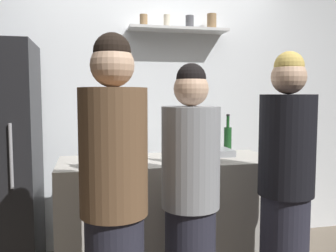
{
  "coord_description": "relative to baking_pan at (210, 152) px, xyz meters",
  "views": [
    {
      "loc": [
        -0.54,
        -2.05,
        1.39
      ],
      "look_at": [
        0.03,
        0.53,
        1.17
      ],
      "focal_mm": 38.13,
      "sensor_mm": 36.0,
      "label": 1
    }
  ],
  "objects": [
    {
      "name": "back_wall_assembly",
      "position": [
        -0.4,
        0.63,
        0.36
      ],
      "size": [
        4.8,
        0.32,
        2.6
      ],
      "color": "white",
      "rests_on": "ground"
    },
    {
      "name": "counter",
      "position": [
        -0.36,
        -0.08,
        -0.49
      ],
      "size": [
        1.61,
        0.63,
        0.92
      ],
      "primitive_type": "cube",
      "color": "#B7B2A8",
      "rests_on": "ground"
    },
    {
      "name": "baking_pan",
      "position": [
        0.0,
        0.0,
        0.0
      ],
      "size": [
        0.34,
        0.24,
        0.05
      ],
      "primitive_type": "cube",
      "color": "gray",
      "rests_on": "counter"
    },
    {
      "name": "utensil_holder",
      "position": [
        -0.94,
        -0.29,
        0.03
      ],
      "size": [
        0.12,
        0.12,
        0.2
      ],
      "color": "#B2B2B7",
      "rests_on": "counter"
    },
    {
      "name": "wine_bottle_green_glass",
      "position": [
        0.21,
        0.16,
        0.09
      ],
      "size": [
        0.06,
        0.06,
        0.32
      ],
      "color": "#19471E",
      "rests_on": "counter"
    },
    {
      "name": "wine_bottle_dark_glass",
      "position": [
        -0.08,
        -0.26,
        0.1
      ],
      "size": [
        0.07,
        0.07,
        0.33
      ],
      "color": "black",
      "rests_on": "counter"
    },
    {
      "name": "wine_bottle_pale_glass",
      "position": [
        -0.32,
        -0.27,
        0.1
      ],
      "size": [
        0.08,
        0.08,
        0.34
      ],
      "color": "#B2BFB2",
      "rests_on": "counter"
    },
    {
      "name": "water_bottle_plastic",
      "position": [
        -0.86,
        0.11,
        0.07
      ],
      "size": [
        0.09,
        0.09,
        0.21
      ],
      "color": "silver",
      "rests_on": "counter"
    },
    {
      "name": "person_blonde",
      "position": [
        0.25,
        -0.7,
        -0.12
      ],
      "size": [
        0.34,
        0.34,
        1.66
      ],
      "rotation": [
        0.0,
        0.0,
        5.46
      ],
      "color": "#262633",
      "rests_on": "ground"
    },
    {
      "name": "person_grey_hoodie",
      "position": [
        -0.36,
        -0.7,
        -0.17
      ],
      "size": [
        0.34,
        0.34,
        1.58
      ],
      "rotation": [
        0.0,
        0.0,
        6.0
      ],
      "color": "#262633",
      "rests_on": "ground"
    },
    {
      "name": "person_brown_jacket",
      "position": [
        -0.82,
        -0.9,
        -0.1
      ],
      "size": [
        0.34,
        0.34,
        1.7
      ],
      "rotation": [
        0.0,
        0.0,
        1.35
      ],
      "color": "#262633",
      "rests_on": "ground"
    }
  ]
}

